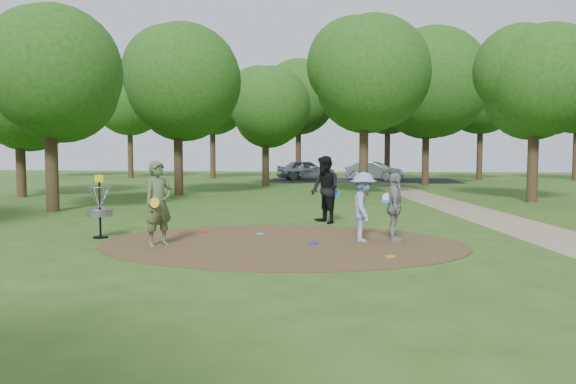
# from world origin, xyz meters

# --- Properties ---
(ground) EXTENTS (100.00, 100.00, 0.00)m
(ground) POSITION_xyz_m (0.00, 0.00, 0.00)
(ground) COLOR #2D5119
(ground) RESTS_ON ground
(dirt_clearing) EXTENTS (8.40, 8.40, 0.02)m
(dirt_clearing) POSITION_xyz_m (0.00, 0.00, 0.01)
(dirt_clearing) COLOR #47301C
(dirt_clearing) RESTS_ON ground
(footpath) EXTENTS (7.55, 39.89, 0.01)m
(footpath) POSITION_xyz_m (6.50, 2.00, 0.01)
(footpath) COLOR #8C7A5B
(footpath) RESTS_ON ground
(parking_lot) EXTENTS (14.00, 8.00, 0.01)m
(parking_lot) POSITION_xyz_m (2.00, 30.00, 0.00)
(parking_lot) COLOR black
(parking_lot) RESTS_ON ground
(player_observer_with_disc) EXTENTS (0.77, 0.82, 1.89)m
(player_observer_with_disc) POSITION_xyz_m (-2.65, -0.71, 0.95)
(player_observer_with_disc) COLOR #4C5E36
(player_observer_with_disc) RESTS_ON ground
(player_throwing_with_disc) EXTENTS (0.99, 1.09, 1.63)m
(player_throwing_with_disc) POSITION_xyz_m (1.86, 0.49, 0.81)
(player_throwing_with_disc) COLOR #859EC6
(player_throwing_with_disc) RESTS_ON ground
(player_walking_with_disc) EXTENTS (1.17, 1.22, 1.99)m
(player_walking_with_disc) POSITION_xyz_m (0.77, 3.84, 0.99)
(player_walking_with_disc) COLOR black
(player_walking_with_disc) RESTS_ON ground
(player_waiting_with_disc) EXTENTS (0.48, 0.95, 1.61)m
(player_waiting_with_disc) POSITION_xyz_m (2.58, 0.58, 0.81)
(player_waiting_with_disc) COLOR gray
(player_waiting_with_disc) RESTS_ON ground
(disc_ground_cyan) EXTENTS (0.22, 0.22, 0.02)m
(disc_ground_cyan) POSITION_xyz_m (-0.73, 1.28, 0.03)
(disc_ground_cyan) COLOR #17BDAE
(disc_ground_cyan) RESTS_ON dirt_clearing
(disc_ground_blue) EXTENTS (0.22, 0.22, 0.02)m
(disc_ground_blue) POSITION_xyz_m (0.75, -0.08, 0.03)
(disc_ground_blue) COLOR #0B26C4
(disc_ground_blue) RESTS_ON dirt_clearing
(disc_ground_red) EXTENTS (0.22, 0.22, 0.02)m
(disc_ground_red) POSITION_xyz_m (-2.24, 1.46, 0.03)
(disc_ground_red) COLOR red
(disc_ground_red) RESTS_ON dirt_clearing
(car_left) EXTENTS (4.83, 3.25, 1.53)m
(car_left) POSITION_xyz_m (-2.24, 30.54, 0.76)
(car_left) COLOR #A3A7AB
(car_left) RESTS_ON ground
(car_right) EXTENTS (4.49, 2.93, 1.40)m
(car_right) POSITION_xyz_m (2.96, 30.36, 0.70)
(car_right) COLOR #999CA0
(car_right) RESTS_ON ground
(disc_ground_orange) EXTENTS (0.22, 0.22, 0.02)m
(disc_ground_orange) POSITION_xyz_m (2.37, -1.47, 0.03)
(disc_ground_orange) COLOR orange
(disc_ground_orange) RESTS_ON dirt_clearing
(disc_golf_basket) EXTENTS (0.63, 0.63, 1.54)m
(disc_golf_basket) POSITION_xyz_m (-4.50, 0.30, 0.87)
(disc_golf_basket) COLOR black
(disc_golf_basket) RESTS_ON ground
(tree_ring) EXTENTS (37.21, 45.85, 9.76)m
(tree_ring) POSITION_xyz_m (1.91, 9.60, 5.26)
(tree_ring) COLOR #332316
(tree_ring) RESTS_ON ground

